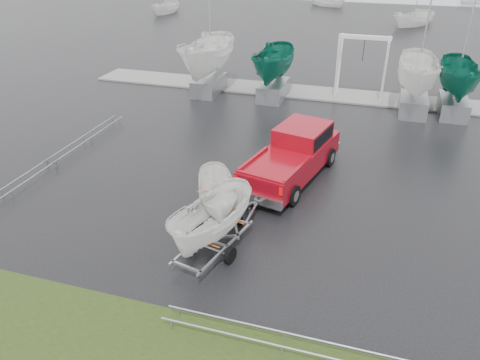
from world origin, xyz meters
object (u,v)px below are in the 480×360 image
Objects in this scene: trailer_hitched at (212,187)px; boat_hoist at (363,58)px; pickup_truck at (295,153)px; trailer_parked at (217,169)px.

trailer_hitched is 1.18× the size of boat_hoist.
trailer_hitched is 19.31m from boat_hoist.
pickup_truck is 12.58m from boat_hoist.
trailer_parked is (-2.00, -4.82, 1.19)m from pickup_truck.
trailer_parked reaches higher than pickup_truck.
boat_hoist is at bearing 52.58° from trailer_parked.
trailer_hitched reaches higher than pickup_truck.
trailer_parked is 1.04× the size of boat_hoist.
trailer_parked is 17.61m from boat_hoist.
boat_hoist is at bearing 94.10° from pickup_truck.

